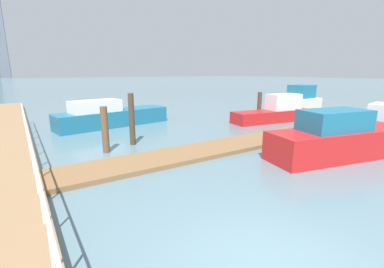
{
  "coord_description": "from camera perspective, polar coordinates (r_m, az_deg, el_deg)",
  "views": [
    {
      "loc": [
        -3.3,
        -2.44,
        3.52
      ],
      "look_at": [
        1.66,
        5.17,
        1.39
      ],
      "focal_mm": 24.98,
      "sensor_mm": 36.0,
      "label": 1
    }
  ],
  "objects": [
    {
      "name": "dock_piling_0",
      "position": [
        20.52,
        14.17,
        5.82
      ],
      "size": [
        0.3,
        0.3,
        2.05
      ],
      "primitive_type": "cylinder",
      "color": "#473826",
      "rests_on": "ground_plane"
    },
    {
      "name": "ground_plane",
      "position": [
        22.96,
        -24.42,
        3.2
      ],
      "size": [
        300.0,
        300.0,
        0.0
      ],
      "primitive_type": "plane",
      "color": "slate"
    },
    {
      "name": "dock_piling_1",
      "position": [
        12.28,
        -18.08,
        0.84
      ],
      "size": [
        0.3,
        0.3,
        2.06
      ],
      "primitive_type": "cylinder",
      "color": "brown",
      "rests_on": "ground_plane"
    },
    {
      "name": "moored_boat_4",
      "position": [
        26.64,
        21.53,
        6.57
      ],
      "size": [
        4.83,
        2.2,
        2.32
      ],
      "color": "beige",
      "rests_on": "ground_plane"
    },
    {
      "name": "moored_boat_0",
      "position": [
        20.19,
        17.42,
        4.57
      ],
      "size": [
        6.37,
        2.42,
        1.94
      ],
      "color": "red",
      "rests_on": "ground_plane"
    },
    {
      "name": "dock_piling_2",
      "position": [
        13.25,
        -12.73,
        3.05
      ],
      "size": [
        0.27,
        0.27,
        2.52
      ],
      "primitive_type": "cylinder",
      "color": "#473826",
      "rests_on": "ground_plane"
    },
    {
      "name": "moored_boat_5",
      "position": [
        18.48,
        35.82,
        1.8
      ],
      "size": [
        4.64,
        2.71,
        1.76
      ],
      "color": "black",
      "rests_on": "ground_plane"
    },
    {
      "name": "boardwalk_railing",
      "position": [
        10.34,
        -31.33,
        -1.51
      ],
      "size": [
        0.06,
        21.6,
        1.08
      ],
      "color": "white",
      "rests_on": "boardwalk"
    },
    {
      "name": "moored_boat_2",
      "position": [
        12.7,
        28.99,
        -0.91
      ],
      "size": [
        6.74,
        3.24,
        2.02
      ],
      "color": "red",
      "rests_on": "ground_plane"
    },
    {
      "name": "floating_dock",
      "position": [
        11.88,
        2.35,
        -3.58
      ],
      "size": [
        13.62,
        2.0,
        0.18
      ],
      "primitive_type": "cube",
      "color": "olive",
      "rests_on": "ground_plane"
    },
    {
      "name": "moored_boat_1",
      "position": [
        18.38,
        -17.03,
        3.75
      ],
      "size": [
        7.5,
        2.93,
        1.76
      ],
      "color": "#1E6B8C",
      "rests_on": "ground_plane"
    }
  ]
}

